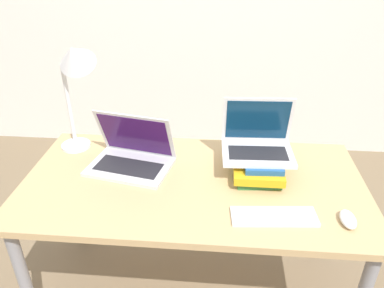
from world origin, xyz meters
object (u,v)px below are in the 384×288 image
laptop_left (132,156)px  desk_lamp (74,69)px  mouse (348,219)px  book_stack (258,166)px  wireless_keyboard (274,216)px  laptop_on_books (257,142)px

laptop_left → desk_lamp: 0.46m
laptop_left → mouse: (0.87, -0.32, -0.03)m
laptop_left → mouse: laptop_left is taller
laptop_left → mouse: 0.93m
book_stack → wireless_keyboard: (0.04, -0.29, -0.03)m
laptop_on_books → wireless_keyboard: bearing=-81.6°
wireless_keyboard → mouse: (0.27, -0.01, 0.01)m
book_stack → laptop_on_books: (-0.01, 0.05, 0.09)m
laptop_left → laptop_on_books: 0.56m
book_stack → laptop_left: bearing=177.5°
laptop_left → desk_lamp: desk_lamp is taller
laptop_left → wireless_keyboard: 0.68m
book_stack → wireless_keyboard: bearing=-81.6°
laptop_on_books → desk_lamp: 0.86m
laptop_left → laptop_on_books: bearing=2.3°
book_stack → desk_lamp: bearing=170.6°
wireless_keyboard → mouse: bearing=-1.1°
desk_lamp → laptop_left: bearing=-23.8°
laptop_on_books → wireless_keyboard: laptop_on_books is taller
laptop_on_books → mouse: size_ratio=2.98×
laptop_on_books → desk_lamp: size_ratio=0.56×
mouse → wireless_keyboard: bearing=178.9°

